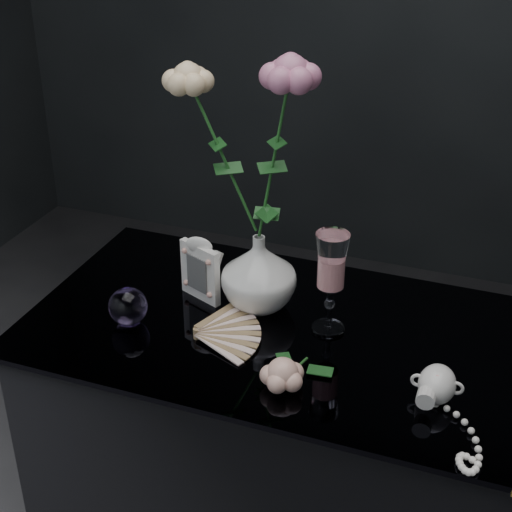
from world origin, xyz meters
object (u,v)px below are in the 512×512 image
at_px(picture_frame, 200,268).
at_px(loose_rose, 283,374).
at_px(paperweight, 128,306).
at_px(vase, 259,272).
at_px(pearl_jar, 437,383).
at_px(wine_glass, 330,283).

relative_size(picture_frame, loose_rose, 0.82).
distance_m(paperweight, loose_rose, 0.37).
bearing_deg(vase, picture_frame, -174.64).
height_order(picture_frame, pearl_jar, picture_frame).
distance_m(vase, loose_rose, 0.28).
xyz_separation_m(picture_frame, pearl_jar, (0.53, -0.16, -0.04)).
bearing_deg(paperweight, wine_glass, 17.09).
xyz_separation_m(picture_frame, loose_rose, (0.26, -0.23, -0.04)).
bearing_deg(paperweight, pearl_jar, -2.20).
xyz_separation_m(loose_rose, pearl_jar, (0.26, 0.07, 0.00)).
relative_size(vase, paperweight, 2.07).
distance_m(vase, paperweight, 0.28).
relative_size(wine_glass, picture_frame, 1.47).
relative_size(vase, loose_rose, 0.92).
bearing_deg(vase, pearl_jar, -23.90).
xyz_separation_m(paperweight, loose_rose, (0.36, -0.09, -0.01)).
distance_m(picture_frame, loose_rose, 0.35).
relative_size(wine_glass, loose_rose, 1.21).
height_order(loose_rose, pearl_jar, pearl_jar).
bearing_deg(wine_glass, paperweight, -162.91).
bearing_deg(picture_frame, pearl_jar, 5.53).
xyz_separation_m(vase, picture_frame, (-0.13, -0.01, -0.01)).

